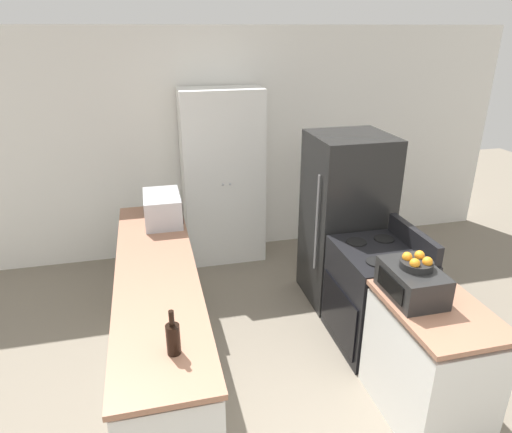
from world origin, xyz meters
name	(u,v)px	position (x,y,z in m)	size (l,w,h in m)	color
wall_back	(223,145)	(0.00, 3.54, 1.30)	(7.00, 0.06, 2.60)	white
counter_left	(161,321)	(-0.89, 1.47, 0.43)	(0.60, 2.73, 0.89)	silver
counter_right	(429,363)	(0.89, 0.53, 0.43)	(0.60, 0.86, 0.89)	silver
pantry_cabinet	(223,178)	(-0.06, 3.26, 0.99)	(0.90, 0.48, 1.98)	white
stove	(375,296)	(0.91, 1.36, 0.45)	(0.66, 0.76, 1.05)	black
refrigerator	(345,220)	(0.94, 2.13, 0.84)	(0.74, 0.70, 1.68)	black
microwave	(163,208)	(-0.78, 2.38, 1.03)	(0.34, 0.50, 0.27)	#B2B2B7
wine_bottle	(173,338)	(-0.82, 0.48, 0.99)	(0.08, 0.08, 0.28)	black
toaster_oven	(412,282)	(0.77, 0.69, 1.00)	(0.32, 0.45, 0.21)	black
fruit_bowl	(417,263)	(0.79, 0.70, 1.14)	(0.22, 0.22, 0.10)	black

